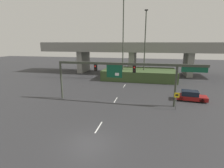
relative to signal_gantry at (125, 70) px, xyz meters
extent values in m
plane|color=#2D2D30|center=(-1.40, -10.46, -4.60)|extent=(160.00, 160.00, 0.00)
cube|color=silver|center=(-1.40, -7.64, -4.60)|extent=(0.14, 2.40, 0.01)
cube|color=silver|center=(-1.40, 0.94, -4.60)|extent=(0.14, 2.40, 0.01)
cube|color=silver|center=(-1.40, 9.53, -4.60)|extent=(0.14, 2.40, 0.01)
cube|color=silver|center=(-1.40, 18.12, -4.60)|extent=(0.14, 2.40, 0.01)
cylinder|color=#383D33|center=(-9.36, 0.01, -1.83)|extent=(0.28, 0.28, 5.55)
cylinder|color=#383D33|center=(6.55, 0.01, -1.83)|extent=(0.28, 0.28, 5.55)
cube|color=#383D33|center=(0.42, 0.01, 0.79)|extent=(19.55, 0.32, 0.32)
cube|color=black|center=(-4.06, 0.01, 0.15)|extent=(0.40, 0.28, 0.95)
sphere|color=red|center=(-4.06, -0.16, 0.37)|extent=(0.22, 0.22, 0.22)
sphere|color=black|center=(-4.06, -0.16, -0.06)|extent=(0.22, 0.22, 0.22)
cube|color=black|center=(1.25, 0.01, 0.15)|extent=(0.40, 0.28, 0.95)
sphere|color=red|center=(1.25, -0.16, 0.37)|extent=(0.22, 0.22, 0.22)
sphere|color=black|center=(1.25, -0.16, -0.06)|extent=(0.22, 0.22, 0.22)
cube|color=#0F4C33|center=(-1.40, -0.09, -0.23)|extent=(2.13, 0.08, 1.71)
cube|color=white|center=(-1.03, -0.14, -0.61)|extent=(0.53, 0.03, 0.38)
cube|color=#0F4C33|center=(8.55, -0.05, 0.31)|extent=(3.04, 0.07, 0.64)
cylinder|color=#4C4C4C|center=(6.62, -1.12, -3.48)|extent=(0.08, 0.08, 2.25)
cube|color=yellow|center=(6.62, -1.17, -2.70)|extent=(0.60, 0.03, 0.60)
cube|color=black|center=(6.62, -1.18, -2.70)|extent=(0.33, 0.01, 0.21)
cylinder|color=#383D33|center=(-2.76, 15.68, 3.73)|extent=(0.24, 0.24, 16.66)
cylinder|color=#383D33|center=(1.90, 16.38, 2.65)|extent=(0.24, 0.24, 14.51)
cube|color=#333333|center=(1.90, 16.38, 10.03)|extent=(0.70, 0.36, 0.24)
cube|color=gray|center=(-1.40, 23.91, 1.89)|extent=(48.89, 8.08, 1.50)
cube|color=gray|center=(-1.40, 20.07, 3.09)|extent=(48.89, 0.40, 0.90)
cube|color=gray|center=(-15.26, 23.91, -1.73)|extent=(1.40, 6.47, 5.75)
cube|color=gray|center=(-1.40, 23.91, -1.73)|extent=(1.40, 6.47, 5.75)
cube|color=gray|center=(12.45, 23.91, -1.73)|extent=(1.40, 6.47, 5.75)
cube|color=#384C28|center=(0.89, 16.93, -3.51)|extent=(15.91, 8.84, 2.18)
cube|color=maroon|center=(9.17, 3.08, -4.15)|extent=(4.50, 2.21, 0.58)
cube|color=black|center=(9.00, 3.09, -3.52)|extent=(2.41, 1.82, 0.68)
cylinder|color=black|center=(10.59, 3.72, -4.28)|extent=(0.66, 0.28, 0.64)
cylinder|color=black|center=(10.43, 2.16, -4.28)|extent=(0.66, 0.28, 0.64)
cylinder|color=black|center=(7.91, 3.99, -4.28)|extent=(0.66, 0.28, 0.64)
cylinder|color=black|center=(7.76, 2.43, -4.28)|extent=(0.66, 0.28, 0.64)
camera|label=1|loc=(3.28, -22.76, 3.56)|focal=28.00mm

